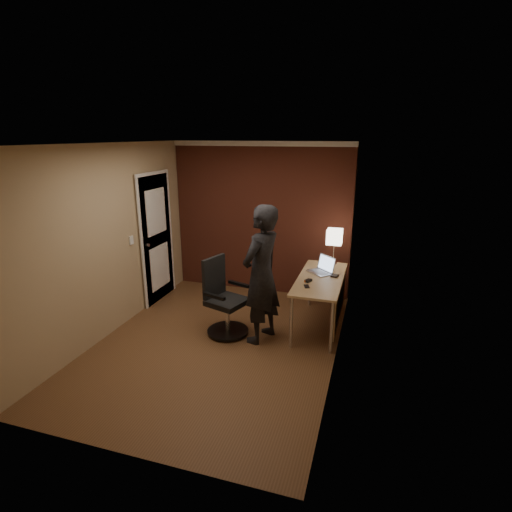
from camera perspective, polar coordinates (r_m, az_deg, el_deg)
name	(u,v)px	position (r m, az deg, el deg)	size (l,w,h in m)	color
room	(237,216)	(6.33, -2.78, 5.76)	(4.00, 4.00, 4.00)	brown
desk	(325,287)	(5.55, 9.90, -4.36)	(0.60, 1.50, 0.73)	tan
desk_lamp	(334,237)	(6.00, 11.15, 2.66)	(0.22, 0.22, 0.54)	silver
laptop	(323,268)	(5.71, 9.52, -1.70)	(0.42, 0.41, 0.23)	silver
mouse	(308,281)	(5.33, 7.47, -3.51)	(0.06, 0.10, 0.03)	black
phone	(307,286)	(5.16, 7.25, -4.32)	(0.06, 0.12, 0.01)	black
wallet	(335,276)	(5.58, 11.18, -2.78)	(0.09, 0.11, 0.02)	black
office_chair	(223,302)	(5.39, -4.67, -6.50)	(0.59, 0.65, 1.03)	black
person	(261,275)	(5.05, 0.76, -2.70)	(0.66, 0.43, 1.80)	black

